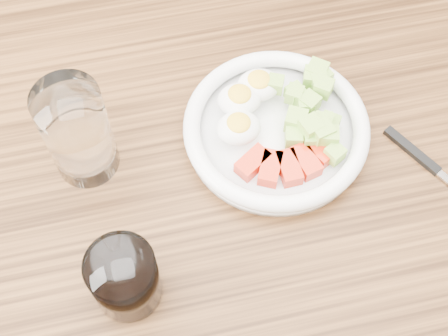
{
  "coord_description": "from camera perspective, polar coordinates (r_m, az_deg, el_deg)",
  "views": [
    {
      "loc": [
        -0.09,
        -0.34,
        1.48
      ],
      "look_at": [
        -0.01,
        0.01,
        0.8
      ],
      "focal_mm": 50.0,
      "sensor_mm": 36.0,
      "label": 1
    }
  ],
  "objects": [
    {
      "name": "dining_table",
      "position": [
        0.88,
        0.78,
        -4.45
      ],
      "size": [
        1.5,
        0.9,
        0.77
      ],
      "color": "brown",
      "rests_on": "ground"
    },
    {
      "name": "ground",
      "position": [
        1.52,
        0.47,
        -14.66
      ],
      "size": [
        4.0,
        4.0,
        0.0
      ],
      "primitive_type": "plane",
      "color": "brown",
      "rests_on": "ground"
    },
    {
      "name": "bowl",
      "position": [
        0.81,
        4.82,
        3.86
      ],
      "size": [
        0.24,
        0.24,
        0.06
      ],
      "color": "white",
      "rests_on": "dining_table"
    },
    {
      "name": "coffee_glass",
      "position": [
        0.7,
        -9.07,
        -9.93
      ],
      "size": [
        0.08,
        0.08,
        0.09
      ],
      "color": "white",
      "rests_on": "dining_table"
    },
    {
      "name": "water_glass",
      "position": [
        0.76,
        -13.24,
        3.21
      ],
      "size": [
        0.08,
        0.08,
        0.14
      ],
      "primitive_type": "cylinder",
      "color": "white",
      "rests_on": "dining_table"
    },
    {
      "name": "fork",
      "position": [
        0.84,
        18.07,
        0.45
      ],
      "size": [
        0.1,
        0.16,
        0.01
      ],
      "color": "black",
      "rests_on": "dining_table"
    }
  ]
}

